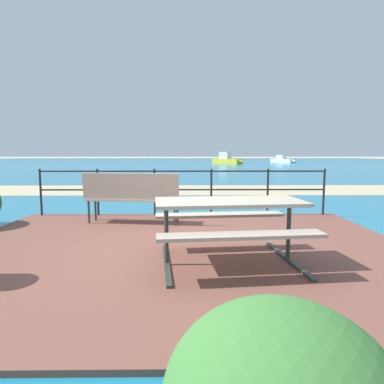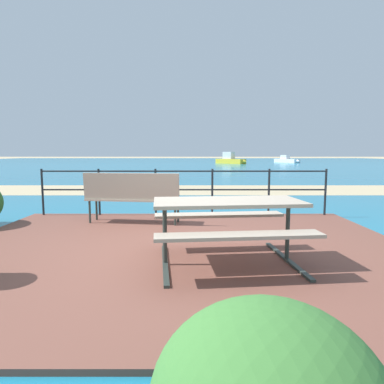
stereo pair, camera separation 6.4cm
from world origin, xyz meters
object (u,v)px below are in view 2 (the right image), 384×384
object	(u,v)px
picnic_table	(227,214)
boat_mid	(230,160)
park_bench	(132,194)
boat_near	(286,160)

from	to	relation	value
picnic_table	boat_mid	world-z (taller)	boat_mid
park_bench	boat_mid	world-z (taller)	boat_mid
boat_near	boat_mid	world-z (taller)	boat_mid
picnic_table	park_bench	bearing A→B (deg)	118.21
boat_mid	park_bench	bearing A→B (deg)	-52.53
boat_near	park_bench	bearing A→B (deg)	-39.63
picnic_table	boat_mid	xyz separation A→B (m)	(4.49, 38.94, -0.15)
picnic_table	boat_mid	size ratio (longest dim) A/B	0.47
picnic_table	boat_mid	bearing A→B (deg)	77.60
picnic_table	boat_near	bearing A→B (deg)	67.65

